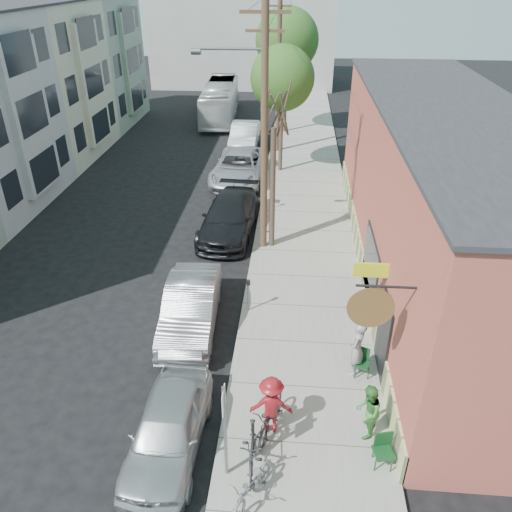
# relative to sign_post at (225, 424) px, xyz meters

# --- Properties ---
(ground) EXTENTS (120.00, 120.00, 0.00)m
(ground) POSITION_rel_sign_post_xyz_m (-2.35, 5.01, -1.83)
(ground) COLOR black
(sidewalk) EXTENTS (4.50, 58.00, 0.15)m
(sidewalk) POSITION_rel_sign_post_xyz_m (1.90, 16.01, -1.76)
(sidewalk) COLOR gray
(sidewalk) RESTS_ON ground
(cafe_building) EXTENTS (6.60, 20.20, 6.61)m
(cafe_building) POSITION_rel_sign_post_xyz_m (6.64, 10.00, 1.47)
(cafe_building) COLOR #A74C3E
(cafe_building) RESTS_ON ground
(apartment_row) EXTENTS (6.30, 32.00, 9.00)m
(apartment_row) POSITION_rel_sign_post_xyz_m (-14.20, 19.01, 2.67)
(apartment_row) COLOR gray
(apartment_row) RESTS_ON ground
(end_cap_building) EXTENTS (18.00, 8.00, 12.00)m
(end_cap_building) POSITION_rel_sign_post_xyz_m (-4.35, 47.01, 4.17)
(end_cap_building) COLOR #A8A7A3
(end_cap_building) RESTS_ON ground
(sign_post) EXTENTS (0.07, 0.45, 2.80)m
(sign_post) POSITION_rel_sign_post_xyz_m (0.00, 0.00, 0.00)
(sign_post) COLOR slate
(sign_post) RESTS_ON sidewalk
(parking_meter_near) EXTENTS (0.14, 0.14, 1.24)m
(parking_meter_near) POSITION_rel_sign_post_xyz_m (-0.10, 6.60, -0.85)
(parking_meter_near) COLOR slate
(parking_meter_near) RESTS_ON sidewalk
(parking_meter_far) EXTENTS (0.14, 0.14, 1.24)m
(parking_meter_far) POSITION_rel_sign_post_xyz_m (-0.10, 15.05, -0.85)
(parking_meter_far) COLOR slate
(parking_meter_far) RESTS_ON sidewalk
(utility_pole_near) EXTENTS (3.57, 0.28, 10.00)m
(utility_pole_near) POSITION_rel_sign_post_xyz_m (0.04, 11.37, 3.58)
(utility_pole_near) COLOR #503A28
(utility_pole_near) RESTS_ON sidewalk
(utility_pole_far) EXTENTS (1.80, 0.28, 10.00)m
(utility_pole_far) POSITION_rel_sign_post_xyz_m (0.10, 24.55, 3.51)
(utility_pole_far) COLOR #503A28
(utility_pole_far) RESTS_ON sidewalk
(tree_bare) EXTENTS (0.24, 0.24, 5.18)m
(tree_bare) POSITION_rel_sign_post_xyz_m (0.45, 11.47, 0.91)
(tree_bare) COLOR #44392C
(tree_bare) RESTS_ON sidewalk
(tree_leafy_mid) EXTENTS (3.55, 3.55, 7.04)m
(tree_leafy_mid) POSITION_rel_sign_post_xyz_m (0.45, 20.87, 3.57)
(tree_leafy_mid) COLOR #44392C
(tree_leafy_mid) RESTS_ON sidewalk
(tree_leafy_far) EXTENTS (4.33, 4.33, 8.39)m
(tree_leafy_far) POSITION_rel_sign_post_xyz_m (0.45, 29.14, 4.53)
(tree_leafy_far) COLOR #44392C
(tree_leafy_far) RESTS_ON sidewalk
(patio_chair_a) EXTENTS (0.66, 0.66, 0.88)m
(patio_chair_a) POSITION_rel_sign_post_xyz_m (3.53, 3.65, -1.24)
(patio_chair_a) COLOR #103A1A
(patio_chair_a) RESTS_ON sidewalk
(patio_chair_b) EXTENTS (0.60, 0.60, 0.88)m
(patio_chair_b) POSITION_rel_sign_post_xyz_m (3.73, 0.53, -1.24)
(patio_chair_b) COLOR #103A1A
(patio_chair_b) RESTS_ON sidewalk
(patron_grey) EXTENTS (0.66, 0.79, 1.83)m
(patron_grey) POSITION_rel_sign_post_xyz_m (3.35, 3.72, -0.77)
(patron_grey) COLOR gray
(patron_grey) RESTS_ON sidewalk
(patron_green) EXTENTS (0.77, 0.90, 1.60)m
(patron_green) POSITION_rel_sign_post_xyz_m (3.42, 1.44, -0.88)
(patron_green) COLOR #367E32
(patron_green) RESTS_ON sidewalk
(cyclist) EXTENTS (1.14, 0.68, 1.72)m
(cyclist) POSITION_rel_sign_post_xyz_m (0.98, 1.41, -0.82)
(cyclist) COLOR maroon
(cyclist) RESTS_ON sidewalk
(cyclist_bike) EXTENTS (1.11, 2.00, 1.00)m
(cyclist_bike) POSITION_rel_sign_post_xyz_m (0.98, 1.41, -1.18)
(cyclist_bike) COLOR black
(cyclist_bike) RESTS_ON sidewalk
(parked_bike_a) EXTENTS (0.61, 1.89, 1.12)m
(parked_bike_a) POSITION_rel_sign_post_xyz_m (0.58, 0.29, -1.12)
(parked_bike_a) COLOR black
(parked_bike_a) RESTS_ON sidewalk
(parked_bike_b) EXTENTS (1.29, 1.83, 0.91)m
(parked_bike_b) POSITION_rel_sign_post_xyz_m (0.67, -0.66, -1.23)
(parked_bike_b) COLOR slate
(parked_bike_b) RESTS_ON sidewalk
(car_0) EXTENTS (1.81, 4.27, 1.44)m
(car_0) POSITION_rel_sign_post_xyz_m (-1.55, 0.73, -1.11)
(car_0) COLOR #A6ABAE
(car_0) RESTS_ON ground
(car_1) EXTENTS (1.95, 4.88, 1.58)m
(car_1) POSITION_rel_sign_post_xyz_m (-1.97, 5.74, -1.04)
(car_1) COLOR #96989D
(car_1) RESTS_ON ground
(car_2) EXTENTS (2.62, 5.72, 1.62)m
(car_2) POSITION_rel_sign_post_xyz_m (-1.55, 12.75, -1.02)
(car_2) COLOR black
(car_2) RESTS_ON ground
(car_3) EXTENTS (3.07, 6.06, 1.64)m
(car_3) POSITION_rel_sign_post_xyz_m (-1.84, 19.30, -1.01)
(car_3) COLOR silver
(car_3) RESTS_ON ground
(car_4) EXTENTS (1.78, 5.07, 1.67)m
(car_4) POSITION_rel_sign_post_xyz_m (-2.12, 25.28, -1.00)
(car_4) COLOR #B2B8BB
(car_4) RESTS_ON ground
(bus) EXTENTS (2.95, 10.28, 2.83)m
(bus) POSITION_rel_sign_post_xyz_m (-4.89, 32.86, -0.42)
(bus) COLOR white
(bus) RESTS_ON ground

